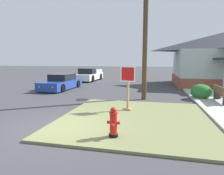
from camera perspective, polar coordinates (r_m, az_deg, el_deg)
The scene contains 11 objects.
ground_plane at distance 6.93m, azimuth -15.63°, elevation -11.57°, with size 160.00×160.00×0.00m, color #3D3D3F.
grass_corner_patch at distance 7.75m, azimuth 6.71°, elevation -8.94°, with size 5.70×5.96×0.08m, color olive.
sidewalk_strip at distance 12.00m, azimuth 28.47°, elevation -3.74°, with size 2.20×15.75×0.12m, color #B2AFA8.
fire_hydrant at distance 5.63m, azimuth 0.43°, elevation -10.49°, with size 0.38×0.34×0.89m.
stop_sign at distance 8.57m, azimuth 4.75°, elevation -0.63°, with size 0.67×0.35×1.98m.
manhole_cover at distance 11.53m, azimuth -8.96°, elevation -3.57°, with size 0.70×0.70×0.02m, color black.
parked_sedan_blue at distance 16.17m, azimuth -14.84°, elevation 1.43°, with size 1.96×4.49×1.25m.
pickup_truck_white at distance 22.77m, azimuth -6.87°, elevation 3.61°, with size 2.11×5.14×1.48m.
street_bench at distance 11.74m, azimuth 29.70°, elevation -1.41°, with size 0.44×1.78×0.85m.
utility_pole at distance 11.81m, azimuth 10.10°, elevation 22.44°, with size 1.60×0.28×10.13m.
shrub_by_curb at distance 12.61m, azimuth 25.06°, elevation -1.17°, with size 1.17×1.17×0.92m, color #27722F.
Camera 1 is at (3.16, -5.74, 2.27)m, focal length 30.61 mm.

